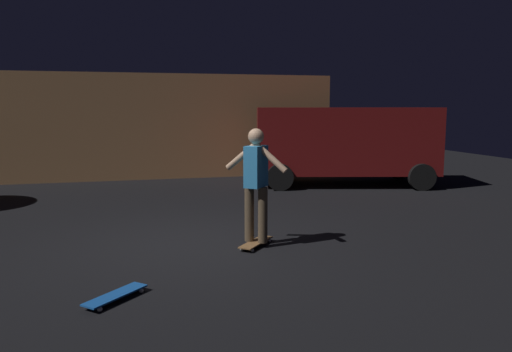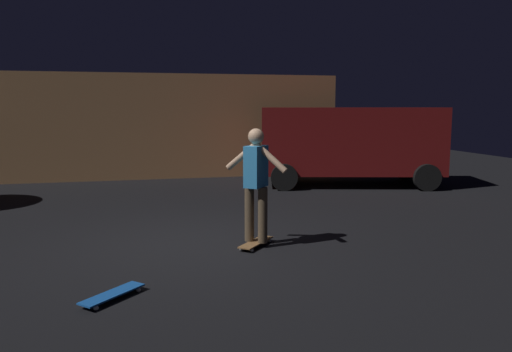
{
  "view_description": "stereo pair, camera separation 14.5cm",
  "coord_description": "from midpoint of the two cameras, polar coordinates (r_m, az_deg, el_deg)",
  "views": [
    {
      "loc": [
        -0.87,
        -7.42,
        2.05
      ],
      "look_at": [
        0.97,
        -0.38,
        1.05
      ],
      "focal_mm": 35.5,
      "sensor_mm": 36.0,
      "label": 1
    },
    {
      "loc": [
        -0.73,
        -7.46,
        2.05
      ],
      "look_at": [
        0.97,
        -0.38,
        1.05
      ],
      "focal_mm": 35.5,
      "sensor_mm": 36.0,
      "label": 2
    }
  ],
  "objects": [
    {
      "name": "skateboard_ridden",
      "position": [
        7.54,
        0.55,
        -7.51
      ],
      "size": [
        0.66,
        0.72,
        0.07
      ],
      "color": "olive",
      "rests_on": "ground_plane"
    },
    {
      "name": "skateboard_spare",
      "position": [
        5.75,
        -15.16,
        -12.75
      ],
      "size": [
        0.69,
        0.7,
        0.07
      ],
      "color": "#1959B2",
      "rests_on": "ground_plane"
    },
    {
      "name": "skater",
      "position": [
        7.34,
        0.56,
        -0.1
      ],
      "size": [
        0.81,
        0.7,
        1.67
      ],
      "color": "brown",
      "rests_on": "skateboard_ridden"
    },
    {
      "name": "parked_van",
      "position": [
        13.54,
        10.82,
        3.91
      ],
      "size": [
        4.93,
        3.16,
        2.03
      ],
      "color": "maroon",
      "rests_on": "ground_plane"
    },
    {
      "name": "low_building",
      "position": [
        16.47,
        -15.54,
        5.58
      ],
      "size": [
        13.2,
        3.91,
        2.98
      ],
      "color": "tan",
      "rests_on": "ground_plane"
    },
    {
      "name": "ground_plane",
      "position": [
        7.76,
        -7.18,
        -7.56
      ],
      "size": [
        28.0,
        28.0,
        0.0
      ],
      "primitive_type": "plane",
      "color": "black"
    }
  ]
}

